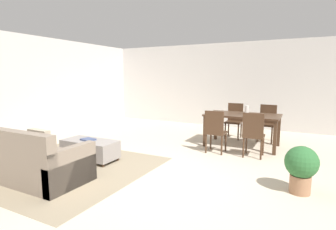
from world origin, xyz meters
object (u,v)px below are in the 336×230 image
dining_table (242,118)px  vase_centerpiece (247,110)px  dining_chair_far_right (267,121)px  couch (26,161)px  potted_plant (301,166)px  ottoman_table (90,149)px  book_on_ottoman (88,140)px  dining_chair_far_left (234,118)px  dining_chair_near_left (215,129)px  dining_chair_near_right (253,132)px

dining_table → vase_centerpiece: (0.09, -0.02, 0.19)m
dining_table → dining_chair_far_right: 0.95m
dining_chair_far_right → vase_centerpiece: size_ratio=4.46×
couch → dining_table: couch is taller
vase_centerpiece → potted_plant: size_ratio=0.31×
ottoman_table → vase_centerpiece: size_ratio=5.35×
book_on_ottoman → dining_chair_far_left: bearing=58.1°
vase_centerpiece → dining_chair_near_left: bearing=-119.6°
dining_table → vase_centerpiece: bearing=-11.0°
dining_chair_near_right → book_on_ottoman: bearing=-149.5°
dining_chair_far_right → dining_chair_near_left: bearing=-116.4°
dining_chair_far_right → ottoman_table: bearing=-131.1°
couch → potted_plant: couch is taller
ottoman_table → dining_table: 3.46m
dining_table → dining_chair_near_left: dining_chair_near_left is taller
dining_chair_near_left → dining_chair_far_left: 1.67m
vase_centerpiece → dining_table: bearing=169.0°
dining_chair_near_left → dining_chair_far_right: size_ratio=1.00×
dining_table → potted_plant: size_ratio=2.44×
dining_table → dining_chair_far_right: dining_chair_far_right is taller
vase_centerpiece → dining_chair_far_left: bearing=119.5°
dining_chair_far_left → vase_centerpiece: size_ratio=4.46×
dining_chair_near_left → couch: bearing=-128.9°
ottoman_table → dining_chair_far_left: dining_chair_far_left is taller
couch → vase_centerpiece: 4.56m
couch → ottoman_table: (0.23, 1.19, -0.06)m
couch → book_on_ottoman: 1.19m
dining_chair_far_left → potted_plant: size_ratio=1.36×
dining_table → potted_plant: bearing=-59.8°
dining_table → dining_chair_far_left: size_ratio=1.79×
dining_chair_near_left → dining_chair_near_right: bearing=3.3°
couch → dining_chair_far_left: bearing=63.2°
couch → potted_plant: 4.17m
couch → dining_chair_near_right: (3.02, 2.83, 0.23)m
dining_chair_far_right → vase_centerpiece: (-0.36, -0.84, 0.34)m
dining_chair_far_right → book_on_ottoman: 4.36m
dining_chair_far_left → vase_centerpiece: 1.02m
ottoman_table → vase_centerpiece: vase_centerpiece is taller
dining_chair_near_right → book_on_ottoman: (-2.82, -1.66, -0.11)m
couch → dining_table: bearing=54.1°
ottoman_table → potted_plant: 3.70m
dining_table → dining_chair_near_left: size_ratio=1.79×
dining_table → dining_chair_near_right: size_ratio=1.79×
dining_chair_near_right → vase_centerpiece: vase_centerpiece is taller
dining_chair_far_right → couch: bearing=-124.6°
couch → potted_plant: bearing=19.9°
couch → dining_chair_near_right: dining_chair_near_right is taller
vase_centerpiece → dining_chair_far_right: bearing=67.0°
vase_centerpiece → potted_plant: (1.20, -2.20, -0.47)m
dining_chair_far_left → book_on_ottoman: (-2.04, -3.28, -0.11)m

